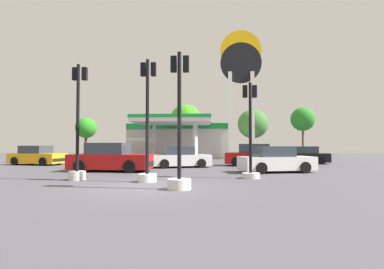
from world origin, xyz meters
name	(u,v)px	position (x,y,z in m)	size (l,w,h in m)	color
ground_plane	(145,188)	(0.00, 0.00, 0.00)	(90.00, 90.00, 0.00)	#47474C
gas_station	(179,139)	(-1.23, 24.63, 2.18)	(11.38, 12.52, 4.30)	beige
station_pole_sign	(241,75)	(5.78, 21.74, 9.01)	(4.43, 0.56, 13.93)	white
car_0	(304,156)	(10.04, 14.36, 0.64)	(4.11, 2.20, 1.41)	black
car_1	(37,156)	(-10.89, 11.72, 0.67)	(4.36, 2.51, 1.47)	black
car_2	(276,160)	(6.06, 6.37, 0.66)	(4.36, 2.62, 1.46)	black
car_3	(111,158)	(-3.42, 6.49, 0.75)	(4.73, 2.33, 1.66)	black
car_4	(180,158)	(0.35, 9.75, 0.65)	(4.33, 2.78, 1.44)	black
car_5	(257,156)	(5.78, 11.35, 0.73)	(4.77, 2.79, 1.60)	black
traffic_signal_0	(179,149)	(1.27, -0.35, 1.42)	(0.82, 0.82, 4.80)	silver
traffic_signal_1	(147,142)	(-0.28, 1.68, 1.67)	(0.79, 0.79, 5.14)	silver
traffic_signal_2	(78,141)	(-3.49, 2.20, 1.70)	(0.72, 0.72, 5.12)	silver
traffic_signal_3	(250,146)	(4.21, 3.24, 1.50)	(0.83, 0.83, 4.43)	silver
tree_0	(86,128)	(-15.04, 30.93, 3.89)	(2.94, 2.94, 5.38)	brown
tree_1	(145,127)	(-6.93, 32.13, 4.04)	(3.35, 3.35, 5.72)	brown
tree_2	(186,117)	(-0.95, 31.36, 5.37)	(4.09, 4.09, 7.17)	brown
tree_3	(253,124)	(8.21, 29.91, 4.30)	(4.03, 4.03, 6.25)	brown
tree_4	(303,119)	(14.79, 29.98, 4.90)	(3.13, 3.13, 6.50)	brown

